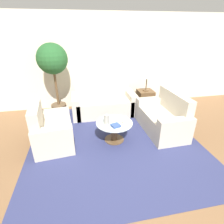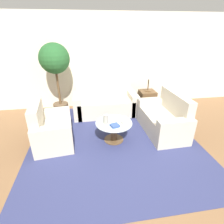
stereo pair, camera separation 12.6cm
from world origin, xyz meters
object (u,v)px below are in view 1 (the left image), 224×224
(sofa_main, at_px, (104,103))
(coffee_table, at_px, (114,129))
(book_stack, at_px, (116,125))
(potted_plant, at_px, (53,65))
(armchair, at_px, (50,132))
(table_lamp, at_px, (147,73))
(vase, at_px, (106,119))
(loveseat, at_px, (164,118))
(bowl, at_px, (126,122))

(sofa_main, relative_size, coffee_table, 2.25)
(sofa_main, bearing_deg, book_stack, -89.66)
(coffee_table, height_order, potted_plant, potted_plant)
(coffee_table, bearing_deg, armchair, 175.89)
(armchair, relative_size, table_lamp, 1.67)
(coffee_table, distance_m, book_stack, 0.24)
(vase, bearing_deg, coffee_table, 0.75)
(loveseat, relative_size, book_stack, 6.85)
(armchair, xyz_separation_m, vase, (1.13, -0.10, 0.22))
(loveseat, bearing_deg, coffee_table, -82.67)
(loveseat, relative_size, potted_plant, 0.73)
(sofa_main, distance_m, armchair, 1.81)
(sofa_main, height_order, armchair, sofa_main)
(armchair, distance_m, bowl, 1.55)
(coffee_table, bearing_deg, potted_plant, 129.99)
(coffee_table, xyz_separation_m, potted_plant, (-1.24, 1.47, 1.09))
(armchair, relative_size, loveseat, 0.77)
(bowl, bearing_deg, vase, 171.81)
(table_lamp, bearing_deg, vase, -134.73)
(sofa_main, height_order, coffee_table, sofa_main)
(potted_plant, distance_m, book_stack, 2.24)
(armchair, height_order, table_lamp, table_lamp)
(bowl, distance_m, book_stack, 0.27)
(potted_plant, height_order, book_stack, potted_plant)
(potted_plant, height_order, bowl, potted_plant)
(armchair, xyz_separation_m, book_stack, (1.29, -0.26, 0.15))
(vase, distance_m, book_stack, 0.24)
(sofa_main, bearing_deg, loveseat, -43.92)
(armchair, relative_size, potted_plant, 0.57)
(sofa_main, relative_size, armchair, 1.60)
(coffee_table, bearing_deg, loveseat, 8.91)
(sofa_main, height_order, table_lamp, table_lamp)
(bowl, bearing_deg, book_stack, -157.53)
(coffee_table, relative_size, book_stack, 3.75)
(vase, xyz_separation_m, book_stack, (0.16, -0.16, -0.07))
(book_stack, bearing_deg, vase, 115.79)
(table_lamp, xyz_separation_m, potted_plant, (-2.43, 0.10, 0.28))
(table_lamp, bearing_deg, armchair, -152.86)
(book_stack, bearing_deg, armchair, 150.39)
(coffee_table, relative_size, potted_plant, 0.40)
(table_lamp, relative_size, vase, 3.42)
(potted_plant, height_order, vase, potted_plant)
(coffee_table, distance_m, bowl, 0.30)
(sofa_main, relative_size, potted_plant, 0.90)
(loveseat, height_order, book_stack, loveseat)
(sofa_main, bearing_deg, potted_plant, 175.42)
(loveseat, xyz_separation_m, potted_plant, (-2.45, 1.28, 1.06))
(armchair, bearing_deg, loveseat, -93.60)
(table_lamp, distance_m, potted_plant, 2.45)
(vase, bearing_deg, potted_plant, 126.00)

